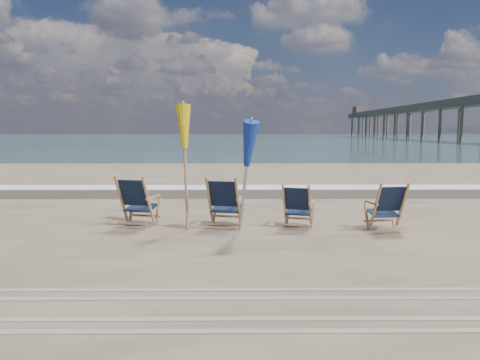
{
  "coord_description": "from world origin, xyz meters",
  "views": [
    {
      "loc": [
        -0.07,
        -7.78,
        1.96
      ],
      "look_at": [
        0.0,
        2.2,
        0.9
      ],
      "focal_mm": 35.0,
      "sensor_mm": 36.0,
      "label": 1
    }
  ],
  "objects_px": {
    "beach_chair_1": "(238,203)",
    "umbrella_blue": "(245,146)",
    "beach_chair_2": "(310,207)",
    "beach_chair_0": "(148,202)",
    "umbrella_yellow": "(185,133)",
    "beach_chair_3": "(403,207)",
    "fishing_pier": "(455,115)"
  },
  "relations": [
    {
      "from": "beach_chair_1",
      "to": "umbrella_blue",
      "type": "bearing_deg",
      "value": 119.01
    },
    {
      "from": "beach_chair_2",
      "to": "umbrella_blue",
      "type": "xyz_separation_m",
      "value": [
        -1.29,
        -0.35,
        1.22
      ]
    },
    {
      "from": "beach_chair_0",
      "to": "umbrella_blue",
      "type": "xyz_separation_m",
      "value": [
        1.93,
        -0.49,
        1.14
      ]
    },
    {
      "from": "umbrella_yellow",
      "to": "beach_chair_3",
      "type": "bearing_deg",
      "value": -3.6
    },
    {
      "from": "umbrella_blue",
      "to": "beach_chair_2",
      "type": "bearing_deg",
      "value": 15.09
    },
    {
      "from": "beach_chair_2",
      "to": "umbrella_yellow",
      "type": "bearing_deg",
      "value": 16.7
    },
    {
      "from": "beach_chair_2",
      "to": "umbrella_yellow",
      "type": "xyz_separation_m",
      "value": [
        -2.45,
        0.06,
        1.44
      ]
    },
    {
      "from": "beach_chair_0",
      "to": "beach_chair_2",
      "type": "bearing_deg",
      "value": -166.51
    },
    {
      "from": "beach_chair_2",
      "to": "fishing_pier",
      "type": "distance_m",
      "value": 81.49
    },
    {
      "from": "beach_chair_3",
      "to": "fishing_pier",
      "type": "height_order",
      "value": "fishing_pier"
    },
    {
      "from": "umbrella_yellow",
      "to": "umbrella_blue",
      "type": "bearing_deg",
      "value": -19.2
    },
    {
      "from": "beach_chair_0",
      "to": "fishing_pier",
      "type": "bearing_deg",
      "value": -102.71
    },
    {
      "from": "beach_chair_0",
      "to": "beach_chair_3",
      "type": "relative_size",
      "value": 1.09
    },
    {
      "from": "beach_chair_1",
      "to": "beach_chair_2",
      "type": "height_order",
      "value": "beach_chair_1"
    },
    {
      "from": "fishing_pier",
      "to": "beach_chair_1",
      "type": "bearing_deg",
      "value": -117.66
    },
    {
      "from": "umbrella_yellow",
      "to": "beach_chair_2",
      "type": "bearing_deg",
      "value": -1.29
    },
    {
      "from": "beach_chair_2",
      "to": "beach_chair_1",
      "type": "bearing_deg",
      "value": 14.29
    },
    {
      "from": "beach_chair_1",
      "to": "umbrella_blue",
      "type": "xyz_separation_m",
      "value": [
        0.13,
        -0.44,
        1.15
      ]
    },
    {
      "from": "beach_chair_0",
      "to": "umbrella_blue",
      "type": "height_order",
      "value": "umbrella_blue"
    },
    {
      "from": "beach_chair_0",
      "to": "fishing_pier",
      "type": "xyz_separation_m",
      "value": [
        39.84,
        72.53,
        4.11
      ]
    },
    {
      "from": "beach_chair_0",
      "to": "beach_chair_1",
      "type": "height_order",
      "value": "beach_chair_0"
    },
    {
      "from": "fishing_pier",
      "to": "umbrella_yellow",
      "type": "bearing_deg",
      "value": -118.28
    },
    {
      "from": "beach_chair_1",
      "to": "beach_chair_3",
      "type": "height_order",
      "value": "beach_chair_1"
    },
    {
      "from": "beach_chair_2",
      "to": "beach_chair_3",
      "type": "distance_m",
      "value": 1.78
    },
    {
      "from": "umbrella_yellow",
      "to": "umbrella_blue",
      "type": "xyz_separation_m",
      "value": [
        1.16,
        -0.4,
        -0.22
      ]
    },
    {
      "from": "beach_chair_1",
      "to": "umbrella_yellow",
      "type": "distance_m",
      "value": 1.72
    },
    {
      "from": "beach_chair_2",
      "to": "beach_chair_3",
      "type": "bearing_deg",
      "value": -168.8
    },
    {
      "from": "beach_chair_1",
      "to": "beach_chair_3",
      "type": "relative_size",
      "value": 1.07
    },
    {
      "from": "beach_chair_0",
      "to": "umbrella_blue",
      "type": "distance_m",
      "value": 2.29
    },
    {
      "from": "fishing_pier",
      "to": "umbrella_blue",
      "type": "bearing_deg",
      "value": -117.44
    },
    {
      "from": "umbrella_yellow",
      "to": "fishing_pier",
      "type": "height_order",
      "value": "fishing_pier"
    },
    {
      "from": "beach_chair_1",
      "to": "umbrella_yellow",
      "type": "bearing_deg",
      "value": 14.64
    }
  ]
}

